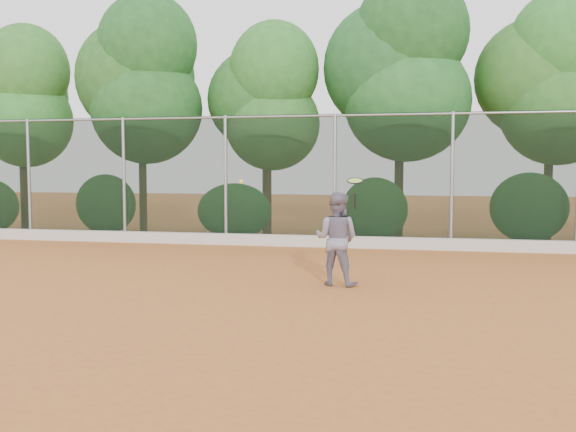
# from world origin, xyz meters

# --- Properties ---
(ground) EXTENTS (80.00, 80.00, 0.00)m
(ground) POSITION_xyz_m (0.00, 0.00, 0.00)
(ground) COLOR #B06029
(ground) RESTS_ON ground
(concrete_curb) EXTENTS (24.00, 0.20, 0.30)m
(concrete_curb) POSITION_xyz_m (0.00, 6.82, 0.15)
(concrete_curb) COLOR beige
(concrete_curb) RESTS_ON ground
(tennis_player) EXTENTS (0.92, 0.78, 1.65)m
(tennis_player) POSITION_xyz_m (0.79, 1.42, 0.83)
(tennis_player) COLOR slate
(tennis_player) RESTS_ON ground
(chainlink_fence) EXTENTS (24.09, 0.09, 3.50)m
(chainlink_fence) POSITION_xyz_m (-0.00, 7.00, 1.86)
(chainlink_fence) COLOR black
(chainlink_fence) RESTS_ON ground
(foliage_backdrop) EXTENTS (23.70, 3.63, 7.55)m
(foliage_backdrop) POSITION_xyz_m (-0.55, 8.98, 4.40)
(foliage_backdrop) COLOR #44281A
(foliage_backdrop) RESTS_ON ground
(tennis_racket) EXTENTS (0.31, 0.30, 0.55)m
(tennis_racket) POSITION_xyz_m (1.12, 1.31, 1.82)
(tennis_racket) COLOR black
(tennis_racket) RESTS_ON ground
(tennis_ball_in_flight) EXTENTS (0.07, 0.07, 0.07)m
(tennis_ball_in_flight) POSITION_xyz_m (-0.79, 0.85, 1.84)
(tennis_ball_in_flight) COLOR yellow
(tennis_ball_in_flight) RESTS_ON ground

